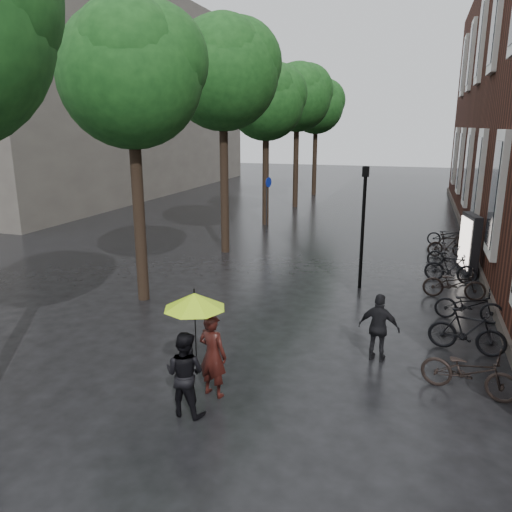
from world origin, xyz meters
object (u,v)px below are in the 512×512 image
at_px(ad_lightbox, 469,244).
at_px(person_black, 185,374).
at_px(parked_bicycles, 456,281).
at_px(person_burgundy, 213,355).
at_px(pedestrian_walking, 379,328).
at_px(lamp_post, 363,216).

bearing_deg(ad_lightbox, person_black, -127.97).
height_order(person_black, parked_bicycles, person_black).
xyz_separation_m(person_black, ad_lightbox, (5.36, 10.70, 0.27)).
bearing_deg(person_black, person_burgundy, -102.08).
height_order(pedestrian_walking, parked_bicycles, pedestrian_walking).
bearing_deg(lamp_post, person_black, -104.46).
relative_size(person_burgundy, person_black, 1.06).
height_order(pedestrian_walking, lamp_post, lamp_post).
distance_m(person_burgundy, pedestrian_walking, 3.70).
distance_m(pedestrian_walking, parked_bicycles, 5.38).
distance_m(parked_bicycles, lamp_post, 3.32).
bearing_deg(pedestrian_walking, lamp_post, -70.86).
distance_m(person_burgundy, parked_bicycles, 8.80).
relative_size(parked_bicycles, lamp_post, 3.59).
bearing_deg(ad_lightbox, pedestrian_walking, -118.59).
xyz_separation_m(pedestrian_walking, ad_lightbox, (2.34, 7.56, 0.29)).
bearing_deg(lamp_post, pedestrian_walking, -79.12).
bearing_deg(pedestrian_walking, person_burgundy, 48.99).
xyz_separation_m(ad_lightbox, lamp_post, (-3.29, -2.67, 1.25)).
relative_size(ad_lightbox, lamp_post, 0.55).
xyz_separation_m(person_burgundy, lamp_post, (1.86, 7.31, 1.47)).
distance_m(person_black, lamp_post, 8.44).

